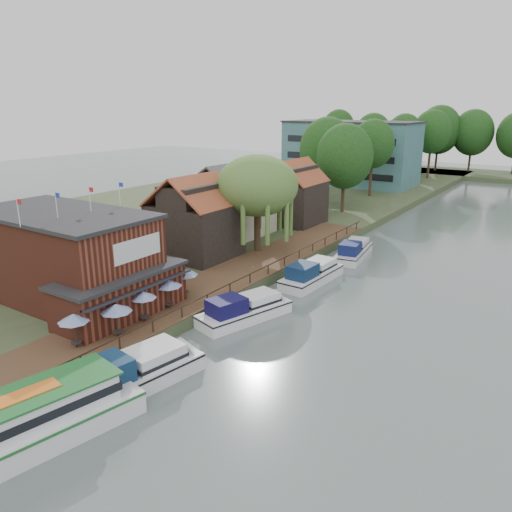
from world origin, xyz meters
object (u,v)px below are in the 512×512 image
Objects in this scene: cruiser_1 at (245,307)px; cruiser_3 at (354,249)px; cottage_c at (294,192)px; umbrella_3 at (169,294)px; umbrella_4 at (184,282)px; umbrella_2 at (144,306)px; cruiser_0 at (132,369)px; cottage_b at (229,199)px; tour_boat at (8,427)px; willow at (257,204)px; cottage_a at (194,216)px; umbrella_1 at (117,320)px; hotel_block at (351,153)px; cruiser_2 at (312,271)px; umbrella_0 at (75,331)px; pub at (80,260)px; swan at (26,441)px.

cruiser_1 reaches higher than cruiser_3.
umbrella_3 is (6.65, -31.20, -2.96)m from cottage_c.
umbrella_2 is at bearing -79.94° from umbrella_4.
cottage_b is at bearing 126.26° from cruiser_0.
willow is at bearing 113.94° from tour_boat.
cottage_a is 19.03m from cottage_c.
umbrella_2 is 0.26× the size of cruiser_1.
cruiser_1 is at bearing 99.89° from tour_boat.
umbrella_1 is 1.00× the size of umbrella_2.
umbrella_2 is at bearing 96.11° from umbrella_1.
cottage_b is at bearing -85.03° from hotel_block.
cottage_c is at bearing 128.74° from cruiser_1.
cottage_c is at bearing 126.80° from cruiser_2.
umbrella_2 is (0.70, 5.40, 0.00)m from umbrella_0.
cruiser_3 is at bearing 41.96° from cottage_a.
cottage_b is 24.59m from cruiser_1.
umbrella_4 is at bearing 105.89° from umbrella_3.
pub reaches higher than cruiser_0.
cottage_a reaches higher than tour_boat.
cottage_c is 0.64× the size of tour_boat.
willow is 27.26m from cruiser_0.
umbrella_0 is at bearing 125.62° from swan.
willow is 23.69× the size of swan.
umbrella_0 is at bearing -97.71° from cruiser_1.
cottage_c is 14.63m from cruiser_3.
cottage_a reaches higher than cruiser_3.
umbrella_3 is 24.43m from cruiser_3.
cruiser_3 is (4.76, 29.42, -1.22)m from umbrella_1.
umbrella_0 and umbrella_4 have the same top height.
cottage_a is 24.42m from cruiser_0.
cruiser_1 is at bearing 8.47° from umbrella_4.
umbrella_0 is at bearing -71.53° from cottage_b.
willow reaches higher than cottage_c.
umbrella_2 is 1.00× the size of umbrella_4.
pub reaches higher than tour_boat.
pub is 8.42× the size of umbrella_3.
cruiser_0 is at bearing -88.46° from cruiser_2.
cruiser_2 reaches higher than cruiser_3.
cottage_a is at bearing 93.81° from pub.
tour_boat is at bearing -77.26° from willow.
hotel_block is 79.24m from cruiser_0.
cruiser_1 is 18.55m from swan.
cruiser_0 is at bearing -72.55° from willow.
pub is 8.05m from umbrella_1.
umbrella_4 is at bearing 100.06° from umbrella_2.
cottage_a reaches higher than cruiser_2.
cottage_a is 0.96× the size of cruiser_3.
umbrella_1 is 0.26× the size of cruiser_3.
umbrella_0 is 0.25× the size of cruiser_2.
umbrella_4 reaches higher than swan.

